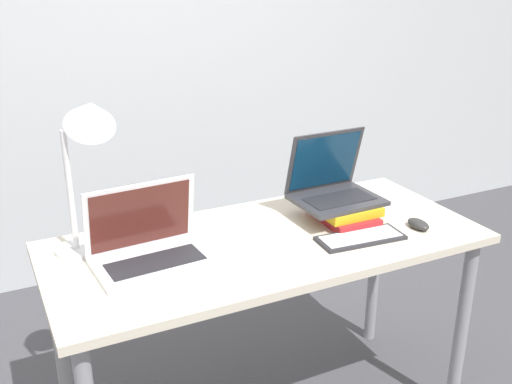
{
  "coord_description": "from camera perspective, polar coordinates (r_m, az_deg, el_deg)",
  "views": [
    {
      "loc": [
        -0.85,
        -1.33,
        1.67
      ],
      "look_at": [
        -0.04,
        0.33,
        0.96
      ],
      "focal_mm": 42.0,
      "sensor_mm": 36.0,
      "label": 1
    }
  ],
  "objects": [
    {
      "name": "desk_lamp",
      "position": [
        1.9,
        -15.73,
        5.48
      ],
      "size": [
        0.23,
        0.2,
        0.55
      ],
      "color": "white",
      "rests_on": "desk"
    },
    {
      "name": "wireless_keyboard",
      "position": [
        2.09,
        9.92,
        -4.32
      ],
      "size": [
        0.31,
        0.14,
        0.01
      ],
      "color": "#28282D",
      "rests_on": "desk"
    },
    {
      "name": "mouse",
      "position": [
        2.22,
        15.2,
        -2.96
      ],
      "size": [
        0.06,
        0.1,
        0.03
      ],
      "color": "#2D2D2D",
      "rests_on": "desk"
    },
    {
      "name": "desk",
      "position": [
        2.11,
        1.02,
        -6.74
      ],
      "size": [
        1.5,
        0.67,
        0.78
      ],
      "color": "beige",
      "rests_on": "ground_plane"
    },
    {
      "name": "wall_back",
      "position": [
        3.29,
        -11.26,
        15.08
      ],
      "size": [
        8.0,
        0.05,
        2.7
      ],
      "color": "silver",
      "rests_on": "ground_plane"
    },
    {
      "name": "laptop_on_books",
      "position": [
        2.23,
        7.32,
        0.53
      ],
      "size": [
        0.31,
        0.26,
        0.25
      ],
      "color": "#333338",
      "rests_on": "book_stack"
    },
    {
      "name": "laptop_left",
      "position": [
        1.93,
        -10.11,
        -5.15
      ],
      "size": [
        0.38,
        0.26,
        0.25
      ],
      "color": "silver",
      "rests_on": "desk"
    },
    {
      "name": "book_stack",
      "position": [
        2.23,
        8.33,
        -1.84
      ],
      "size": [
        0.21,
        0.26,
        0.06
      ],
      "color": "maroon",
      "rests_on": "desk"
    }
  ]
}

